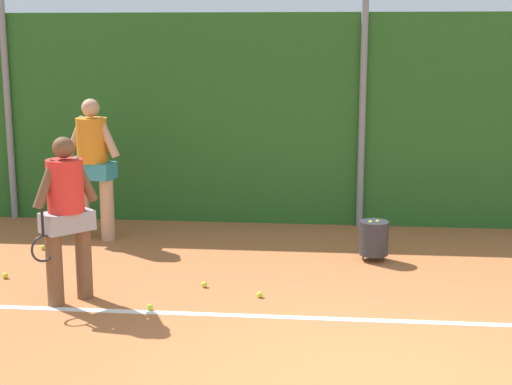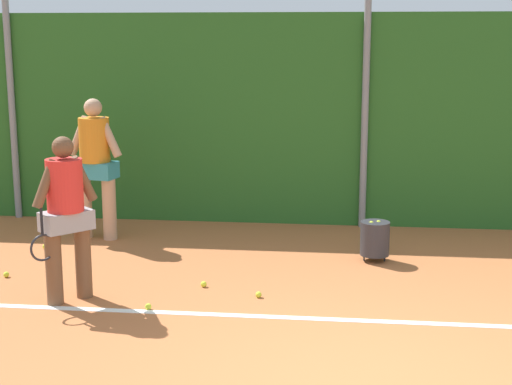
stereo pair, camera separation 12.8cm
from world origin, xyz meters
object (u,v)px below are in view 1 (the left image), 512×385
object	(u,v)px
player_backcourt_far	(93,161)
tennis_ball_0	(43,247)
tennis_ball_5	(5,276)
tennis_ball_3	(260,295)
tennis_ball_6	(204,284)
ball_hopper	(374,238)
player_foreground_near	(66,211)
tennis_ball_4	(150,307)

from	to	relation	value
player_backcourt_far	tennis_ball_0	world-z (taller)	player_backcourt_far
player_backcourt_far	tennis_ball_5	world-z (taller)	player_backcourt_far
tennis_ball_0	tennis_ball_5	distance (m)	1.20
tennis_ball_3	tennis_ball_5	size ratio (longest dim) A/B	1.00
tennis_ball_0	tennis_ball_6	bearing A→B (deg)	-28.66
player_backcourt_far	ball_hopper	distance (m)	3.89
player_foreground_near	ball_hopper	distance (m)	3.79
player_backcourt_far	tennis_ball_4	size ratio (longest dim) A/B	29.13
tennis_ball_4	tennis_ball_6	bearing A→B (deg)	60.67
player_backcourt_far	tennis_ball_0	xyz separation A→B (m)	(-0.52, -0.62, -1.05)
tennis_ball_0	tennis_ball_6	xyz separation A→B (m)	(2.35, -1.28, 0.00)
ball_hopper	tennis_ball_4	world-z (taller)	ball_hopper
player_foreground_near	player_backcourt_far	xyz separation A→B (m)	(-0.50, 2.49, 0.10)
tennis_ball_0	tennis_ball_4	distance (m)	2.81
tennis_ball_0	tennis_ball_5	size ratio (longest dim) A/B	1.00
player_backcourt_far	ball_hopper	size ratio (longest dim) A/B	3.75
player_backcourt_far	tennis_ball_3	size ratio (longest dim) A/B	29.13
tennis_ball_0	tennis_ball_3	bearing A→B (deg)	-27.52
player_backcourt_far	tennis_ball_3	xyz separation A→B (m)	(2.48, -2.18, -1.05)
ball_hopper	tennis_ball_0	size ratio (longest dim) A/B	7.78
tennis_ball_4	tennis_ball_6	distance (m)	0.88
tennis_ball_5	tennis_ball_4	bearing A→B (deg)	-24.10
player_backcourt_far	tennis_ball_4	xyz separation A→B (m)	(1.40, -2.67, -1.05)
player_foreground_near	tennis_ball_0	bearing A→B (deg)	-109.37
tennis_ball_3	tennis_ball_6	xyz separation A→B (m)	(-0.65, 0.28, 0.00)
ball_hopper	tennis_ball_6	bearing A→B (deg)	-147.41
tennis_ball_5	tennis_ball_0	bearing A→B (deg)	90.63
tennis_ball_4	player_foreground_near	bearing A→B (deg)	168.57
player_foreground_near	tennis_ball_5	distance (m)	1.54
ball_hopper	tennis_ball_3	size ratio (longest dim) A/B	7.78
tennis_ball_3	player_foreground_near	bearing A→B (deg)	-170.99
player_foreground_near	tennis_ball_4	bearing A→B (deg)	120.52
player_foreground_near	tennis_ball_4	size ratio (longest dim) A/B	26.46
player_backcourt_far	tennis_ball_0	size ratio (longest dim) A/B	29.13
tennis_ball_0	tennis_ball_5	xyz separation A→B (m)	(0.01, -1.20, 0.00)
player_foreground_near	tennis_ball_4	world-z (taller)	player_foreground_near
player_backcourt_far	tennis_ball_6	size ratio (longest dim) A/B	29.13
ball_hopper	tennis_ball_0	xyz separation A→B (m)	(-4.27, 0.05, -0.26)
ball_hopper	tennis_ball_6	world-z (taller)	ball_hopper
ball_hopper	tennis_ball_5	distance (m)	4.42
tennis_ball_0	tennis_ball_4	size ratio (longest dim) A/B	1.00
player_backcourt_far	tennis_ball_5	distance (m)	2.16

